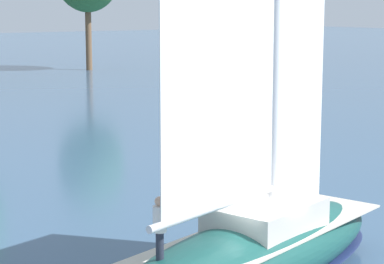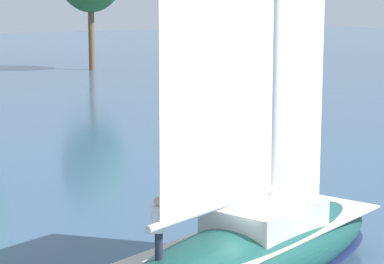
# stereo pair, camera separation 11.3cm
# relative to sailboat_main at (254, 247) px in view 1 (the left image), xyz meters

# --- Properties ---
(sailboat_main) EXTENTS (12.27, 6.43, 16.22)m
(sailboat_main) POSITION_rel_sailboat_main_xyz_m (0.00, 0.00, 0.00)
(sailboat_main) COLOR #194C47
(sailboat_main) RESTS_ON ground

